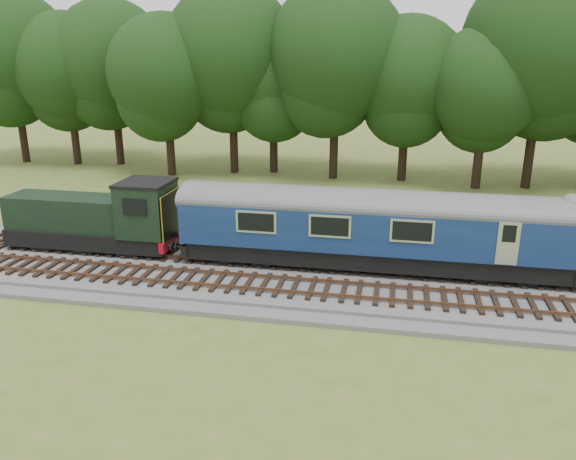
# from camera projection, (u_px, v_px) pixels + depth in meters

# --- Properties ---
(ground) EXTENTS (120.00, 120.00, 0.00)m
(ground) POSITION_uv_depth(u_px,v_px,m) (287.00, 280.00, 26.28)
(ground) COLOR #506224
(ground) RESTS_ON ground
(ballast) EXTENTS (70.00, 7.00, 0.35)m
(ballast) POSITION_uv_depth(u_px,v_px,m) (287.00, 276.00, 26.22)
(ballast) COLOR #4C4C4F
(ballast) RESTS_ON ground
(track_north) EXTENTS (67.20, 2.40, 0.21)m
(track_north) POSITION_uv_depth(u_px,v_px,m) (292.00, 261.00, 27.45)
(track_north) COLOR black
(track_north) RESTS_ON ballast
(track_south) EXTENTS (67.20, 2.40, 0.21)m
(track_south) POSITION_uv_depth(u_px,v_px,m) (280.00, 285.00, 24.65)
(track_south) COLOR black
(track_south) RESTS_ON ballast
(fence) EXTENTS (64.00, 0.12, 1.00)m
(fence) POSITION_uv_depth(u_px,v_px,m) (303.00, 248.00, 30.47)
(fence) COLOR #6B6054
(fence) RESTS_ON ground
(tree_line) EXTENTS (70.00, 8.00, 18.00)m
(tree_line) POSITION_uv_depth(u_px,v_px,m) (338.00, 178.00, 46.80)
(tree_line) COLOR black
(tree_line) RESTS_ON ground
(dmu_railcar) EXTENTS (18.05, 2.86, 3.88)m
(dmu_railcar) POSITION_uv_depth(u_px,v_px,m) (372.00, 223.00, 26.08)
(dmu_railcar) COLOR black
(dmu_railcar) RESTS_ON ground
(shunter_loco) EXTENTS (8.91, 2.60, 3.38)m
(shunter_loco) POSITION_uv_depth(u_px,v_px,m) (99.00, 219.00, 28.85)
(shunter_loco) COLOR black
(shunter_loco) RESTS_ON ground
(worker) EXTENTS (0.73, 0.69, 1.68)m
(worker) POSITION_uv_depth(u_px,v_px,m) (192.00, 245.00, 27.35)
(worker) COLOR #F34F0C
(worker) RESTS_ON ballast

